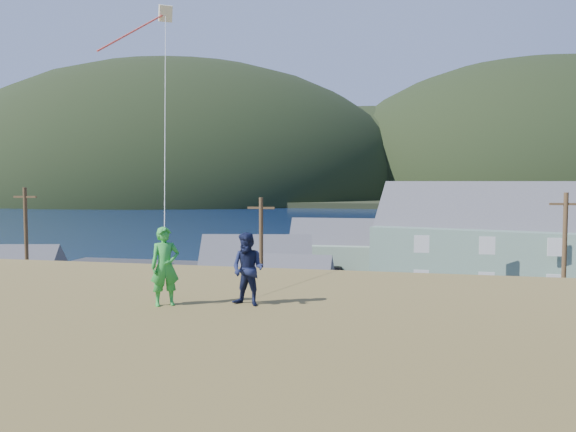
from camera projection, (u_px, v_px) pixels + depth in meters
The scene contains 15 objects.
ground at pixel (320, 364), 30.65m from camera, with size 900.00×900.00×0.00m, color #0A1638.
grass_strip at pixel (314, 375), 28.70m from camera, with size 110.00×8.00×0.10m, color #4C3D19.
waterfront_lot at pixel (351, 299), 47.24m from camera, with size 72.00×36.00×0.12m, color #28282B.
wharf at pixel (322, 256), 70.91m from camera, with size 26.00×14.00×0.90m, color gray.
far_shore at pixel (401, 195), 352.59m from camera, with size 900.00×320.00×2.00m, color black.
far_hills at pixel (468, 196), 295.68m from camera, with size 760.00×265.00×143.00m.
shed_teal at pixel (2, 284), 41.36m from camera, with size 8.97×7.07×6.29m.
shed_palegreen_near at pixel (256, 272), 45.97m from camera, with size 10.00×7.25×6.63m.
shed_white at pixel (282, 290), 40.00m from camera, with size 7.07×4.70×5.61m.
shed_palegreen_far at pixel (342, 250), 58.77m from camera, with size 11.05×6.60×7.28m.
utility_poles at pixel (264, 271), 32.56m from camera, with size 32.02×0.24×9.44m.
parked_cars at pixel (265, 275), 54.42m from camera, with size 26.48×11.40×1.54m.
kite_flyer_green at pixel (165, 266), 12.48m from camera, with size 0.64×0.42×1.76m, color green.
kite_flyer_navy at pixel (248, 269), 12.50m from camera, with size 0.79×0.62×1.63m, color #161D3E.
kite_rig at pixel (161, 19), 19.43m from camera, with size 2.22×3.93×10.49m.
Camera 1 is at (4.62, -29.78, 9.98)m, focal length 35.00 mm.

